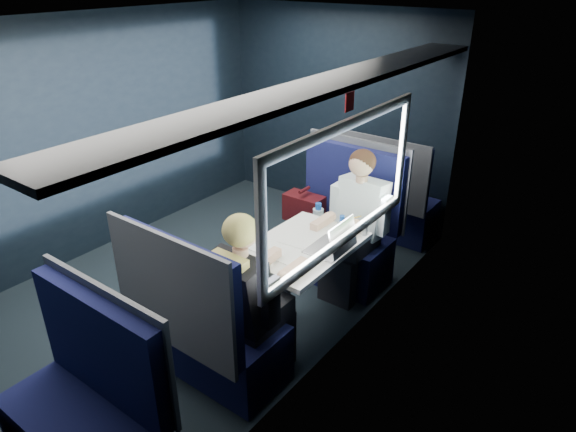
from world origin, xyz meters
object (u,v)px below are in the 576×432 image
Objects in this scene: woman at (248,292)px; seat_row_back at (88,414)px; seat_bay_near at (338,231)px; seat_bay_far at (206,329)px; laptop at (335,243)px; bottle_small at (341,232)px; man at (356,218)px; cup at (364,230)px; table at (302,254)px; seat_row_front at (385,201)px.

seat_row_back is at bearing -102.93° from woman.
seat_bay_near is 1.00× the size of seat_bay_far.
seat_bay_near reaches higher than laptop.
laptop is 0.12m from bottle_small.
seat_bay_near is 0.95× the size of man.
seat_bay_near is at bearing 90.72° from seat_bay_far.
seat_bay_far is at bearing 90.00° from seat_row_back.
man is (0.25, 1.57, 0.30)m from seat_bay_far.
seat_bay_far reaches higher than seat_row_back.
man is 16.53× the size of cup.
table is at bearing -163.81° from laptop.
seat_bay_far is at bearing -89.28° from seat_bay_near.
seat_row_back reaches higher than bottle_small.
seat_bay_near is at bearing 122.53° from bottle_small.
woman is (0.07, -0.71, 0.06)m from table.
seat_bay_far is 1.44m from cup.
seat_row_front is at bearing 88.64° from seat_bay_near.
bottle_small is (0.41, 1.06, 0.43)m from seat_bay_far.
woman is 3.79× the size of laptop.
seat_row_back is at bearing -89.53° from seat_bay_near.
seat_bay_far reaches higher than laptop.
seat_bay_near reaches higher than bottle_small.
bottle_small is at bearing 68.74° from seat_bay_far.
seat_bay_near is at bearing 119.60° from laptop.
bottle_small is (0.16, 0.90, 0.12)m from woman.
seat_row_front reaches higher than table.
man is at bearing -77.17° from seat_row_front.
man is (0.27, -0.17, 0.29)m from seat_bay_near.
seat_row_front is 14.50× the size of cup.
seat_row_front is 1.82m from laptop.
table is 2.87× the size of laptop.
laptop is at bearing -60.40° from seat_bay_near.
seat_row_front reaches higher than bottle_small.
cup is at bearing -49.63° from man.
laptop is 0.37m from cup.
seat_bay_near is 0.93m from seat_row_front.
table is 0.79× the size of seat_bay_near.
cup is (0.49, -0.43, 0.35)m from seat_bay_near.
seat_row_back is 3.33× the size of laptop.
woman reaches higher than bottle_small.
bottle_small is (0.44, -0.68, 0.42)m from seat_bay_near.
cup is (0.22, -0.26, 0.06)m from man.
man is 1.41m from woman.
seat_bay_near reaches higher than cup.
man reaches higher than laptop.
bottle_small reaches higher than table.
seat_row_back is 1.16m from woman.
seat_row_back is 4.74× the size of bottle_small.
woman is (0.25, 0.17, 0.31)m from seat_bay_far.
bottle_small is at bearing 98.90° from laptop.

